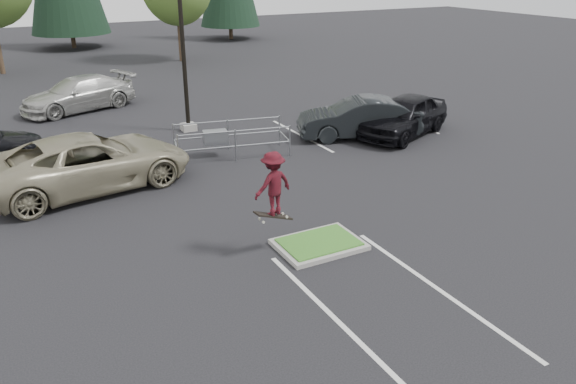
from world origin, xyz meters
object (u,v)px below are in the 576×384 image
cart_corral (219,137)px  skateboarder (273,184)px  light_pole (181,23)px  car_far_silver (80,94)px  car_l_tan (89,162)px  car_r_charc (359,118)px  car_r_black (405,115)px

cart_corral → skateboarder: skateboarder is taller
light_pole → car_far_silver: light_pole is taller
light_pole → skateboarder: light_pole is taller
car_l_tan → car_r_charc: (11.00, 0.63, -0.07)m
skateboarder → car_far_silver: bearing=-96.4°
cart_corral → car_l_tan: 5.04m
light_pole → car_r_charc: light_pole is taller
car_r_charc → car_r_black: size_ratio=1.00×
skateboarder → car_r_charc: 10.70m
car_far_silver → car_l_tan: bearing=-26.7°
car_l_tan → car_r_black: car_l_tan is taller
car_l_tan → car_r_charc: size_ratio=1.28×
car_r_charc → car_r_black: 2.01m
light_pole → car_l_tan: 7.96m
car_l_tan → skateboarder: bearing=-162.5°
car_r_charc → cart_corral: bearing=-73.2°
car_l_tan → car_r_black: size_ratio=1.29×
car_r_black → car_far_silver: car_r_black is taller
car_l_tan → car_r_black: bearing=-98.7°
cart_corral → car_r_charc: car_r_charc is taller
car_r_black → car_far_silver: bearing=-156.8°
cart_corral → car_r_charc: 6.10m
cart_corral → car_l_tan: car_l_tan is taller
car_far_silver → car_r_black: bearing=27.0°
cart_corral → car_r_charc: bearing=7.1°
cart_corral → skateboarder: bearing=-90.2°
light_pole → skateboarder: size_ratio=5.39×
skateboarder → light_pole: bearing=-110.6°
light_pole → skateboarder: 12.15m
cart_corral → skateboarder: size_ratio=2.38×
cart_corral → car_far_silver: car_far_silver is taller
light_pole → car_r_charc: bearing=-36.1°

